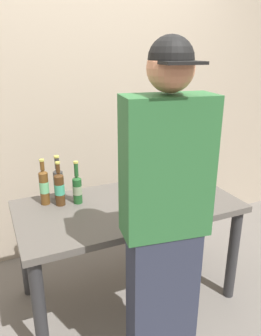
{
  "coord_description": "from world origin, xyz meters",
  "views": [
    {
      "loc": [
        -0.79,
        -1.81,
        1.71
      ],
      "look_at": [
        0.02,
        0.0,
        0.99
      ],
      "focal_mm": 35.12,
      "sensor_mm": 36.0,
      "label": 1
    }
  ],
  "objects_px": {
    "beer_bottle_green": "(59,188)",
    "laptop": "(156,190)",
    "beer_bottle_dark": "(44,186)",
    "person_figure": "(164,227)",
    "beer_bottle_amber": "(59,182)",
    "beer_bottle_brown": "(77,188)"
  },
  "relations": [
    {
      "from": "person_figure",
      "to": "beer_bottle_green",
      "type": "bearing_deg",
      "value": 112.32
    },
    {
      "from": "beer_bottle_dark",
      "to": "person_figure",
      "type": "relative_size",
      "value": 0.18
    },
    {
      "from": "beer_bottle_dark",
      "to": "person_figure",
      "type": "xyz_separation_m",
      "value": [
        0.42,
        -0.85,
        0.05
      ]
    },
    {
      "from": "beer_bottle_green",
      "to": "beer_bottle_dark",
      "type": "xyz_separation_m",
      "value": [
        -0.09,
        0.05,
        0.01
      ]
    },
    {
      "from": "beer_bottle_amber",
      "to": "beer_bottle_dark",
      "type": "distance_m",
      "value": 0.11
    },
    {
      "from": "beer_bottle_dark",
      "to": "laptop",
      "type": "bearing_deg",
      "value": -14.01
    },
    {
      "from": "beer_bottle_green",
      "to": "person_figure",
      "type": "xyz_separation_m",
      "value": [
        0.33,
        -0.8,
        0.06
      ]
    },
    {
      "from": "laptop",
      "to": "beer_bottle_amber",
      "type": "height_order",
      "value": "beer_bottle_amber"
    },
    {
      "from": "laptop",
      "to": "beer_bottle_green",
      "type": "bearing_deg",
      "value": 168.75
    },
    {
      "from": "beer_bottle_amber",
      "to": "person_figure",
      "type": "xyz_separation_m",
      "value": [
        0.31,
        -0.9,
        0.06
      ]
    },
    {
      "from": "beer_bottle_amber",
      "to": "person_figure",
      "type": "relative_size",
      "value": 0.17
    },
    {
      "from": "laptop",
      "to": "person_figure",
      "type": "xyz_separation_m",
      "value": [
        -0.32,
        -0.67,
        0.13
      ]
    },
    {
      "from": "beer_bottle_green",
      "to": "laptop",
      "type": "bearing_deg",
      "value": -11.25
    },
    {
      "from": "beer_bottle_amber",
      "to": "beer_bottle_brown",
      "type": "bearing_deg",
      "value": -50.43
    },
    {
      "from": "beer_bottle_amber",
      "to": "beer_bottle_brown",
      "type": "height_order",
      "value": "beer_bottle_amber"
    },
    {
      "from": "beer_bottle_brown",
      "to": "person_figure",
      "type": "xyz_separation_m",
      "value": [
        0.21,
        -0.78,
        0.07
      ]
    },
    {
      "from": "beer_bottle_amber",
      "to": "beer_bottle_dark",
      "type": "height_order",
      "value": "beer_bottle_dark"
    },
    {
      "from": "laptop",
      "to": "person_figure",
      "type": "height_order",
      "value": "person_figure"
    },
    {
      "from": "beer_bottle_dark",
      "to": "person_figure",
      "type": "bearing_deg",
      "value": -63.99
    },
    {
      "from": "beer_bottle_brown",
      "to": "beer_bottle_dark",
      "type": "height_order",
      "value": "beer_bottle_dark"
    },
    {
      "from": "beer_bottle_brown",
      "to": "beer_bottle_amber",
      "type": "bearing_deg",
      "value": 129.57
    },
    {
      "from": "beer_bottle_green",
      "to": "beer_bottle_dark",
      "type": "bearing_deg",
      "value": 148.24
    }
  ]
}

